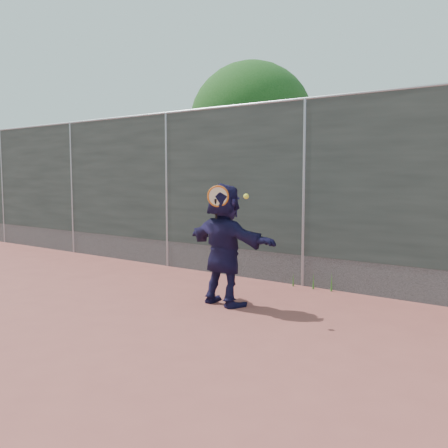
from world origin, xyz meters
The scene contains 6 objects.
ground centered at (0.00, 0.00, 0.00)m, with size 80.00×80.00×0.00m, color #9E4C42.
player centered at (-0.32, 1.78, 0.85)m, with size 1.57×0.50×1.69m, color #19153A.
fence centered at (0.00, 3.50, 1.58)m, with size 20.00×0.06×3.03m.
swing_action centered at (-0.22, 1.57, 1.50)m, with size 0.68×0.21×0.51m.
tree_left centered at (-2.85, 6.55, 2.94)m, with size 3.15×3.00×4.53m.
weed_clump centered at (0.29, 3.38, 0.13)m, with size 0.68×0.07×0.30m.
Camera 1 is at (3.75, -3.70, 1.78)m, focal length 40.00 mm.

